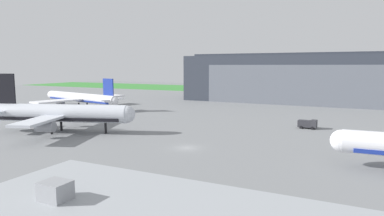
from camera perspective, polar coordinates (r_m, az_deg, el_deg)
ground_plane at (r=65.70m, az=-0.91°, el=-6.83°), size 440.00×440.00×0.00m
grass_field_strip at (r=218.81m, az=18.28°, el=2.69°), size 440.00×56.00×0.08m
maintenance_hangar at (r=154.79m, az=19.43°, el=4.74°), size 107.92×31.19×21.62m
airliner_near_left at (r=85.83m, az=-21.37°, el=-0.94°), size 34.45×30.91×14.10m
airliner_far_right at (r=133.48m, az=-18.51°, el=1.65°), size 42.19×37.38×11.55m
stair_truck at (r=90.44m, az=19.16°, el=-2.56°), size 4.68×2.79×2.30m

